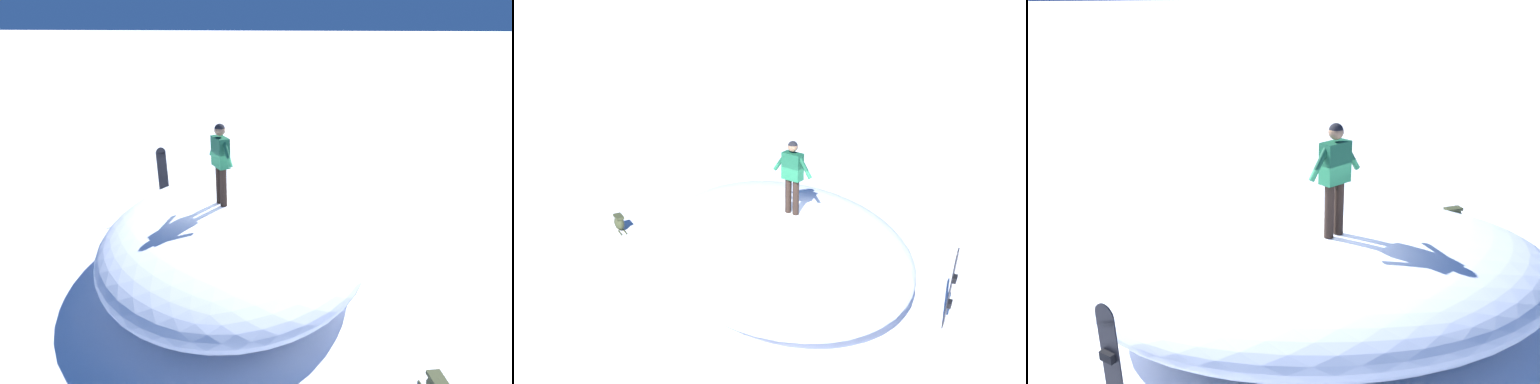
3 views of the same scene
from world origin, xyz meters
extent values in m
plane|color=white|center=(0.00, 0.00, 0.00)|extent=(240.00, 240.00, 0.00)
ellipsoid|color=white|center=(-0.10, 0.50, 0.71)|extent=(5.39, 7.09, 1.43)
cylinder|color=black|center=(0.22, 0.44, 1.82)|extent=(0.14, 0.14, 0.80)
cylinder|color=black|center=(0.11, 0.61, 1.82)|extent=(0.14, 0.14, 0.80)
cube|color=#195638|center=(0.17, 0.53, 2.52)|extent=(0.42, 0.49, 0.59)
sphere|color=#936B4C|center=(0.17, 0.53, 2.95)|extent=(0.22, 0.22, 0.22)
cylinder|color=#195638|center=(0.33, 0.26, 2.57)|extent=(0.27, 0.37, 0.49)
cylinder|color=#195638|center=(0.00, 0.79, 2.57)|extent=(0.27, 0.37, 0.49)
sphere|color=black|center=(0.17, 0.53, 2.98)|extent=(0.21, 0.21, 0.21)
cube|color=black|center=(2.20, -2.49, 0.78)|extent=(0.28, 0.28, 1.56)
cylinder|color=black|center=(2.23, -2.52, 1.55)|extent=(0.23, 0.23, 0.29)
cube|color=#B2B2B7|center=(2.21, -2.50, 1.06)|extent=(0.19, 0.19, 0.37)
cube|color=black|center=(2.25, -2.54, 1.06)|extent=(0.19, 0.19, 0.11)
ellipsoid|color=#383D23|center=(-3.28, 3.99, 0.20)|extent=(0.31, 0.46, 0.41)
ellipsoid|color=#4B5131|center=(-3.31, 4.18, 0.14)|extent=(0.20, 0.15, 0.20)
cube|color=#383D23|center=(-3.28, 3.99, 0.37)|extent=(0.26, 0.38, 0.06)
cylinder|color=#383D23|center=(-3.30, 3.75, 0.01)|extent=(0.09, 0.30, 0.04)
cylinder|color=#383D23|center=(-3.17, 3.78, 0.01)|extent=(0.09, 0.30, 0.04)
camera|label=1|loc=(-1.15, 9.14, 5.09)|focal=32.72mm
camera|label=2|loc=(-4.24, -10.28, 6.73)|focal=40.95mm
camera|label=3|loc=(8.75, -1.76, 5.04)|focal=46.46mm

